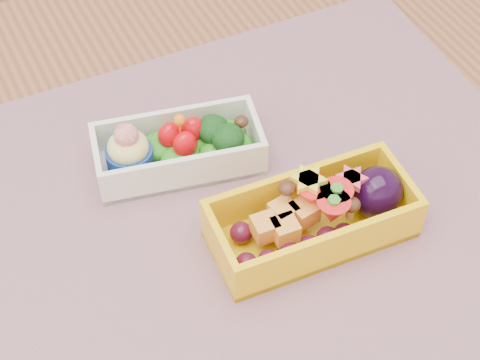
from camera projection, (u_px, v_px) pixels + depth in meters
name	position (u px, v px, depth m)	size (l,w,h in m)	color
table	(256.00, 259.00, 0.78)	(1.20, 0.80, 0.75)	brown
placemat	(235.00, 214.00, 0.69)	(0.59, 0.46, 0.00)	gray
bento_white	(177.00, 149.00, 0.71)	(0.17, 0.10, 0.06)	white
bento_yellow	(317.00, 216.00, 0.66)	(0.18, 0.09, 0.06)	yellow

